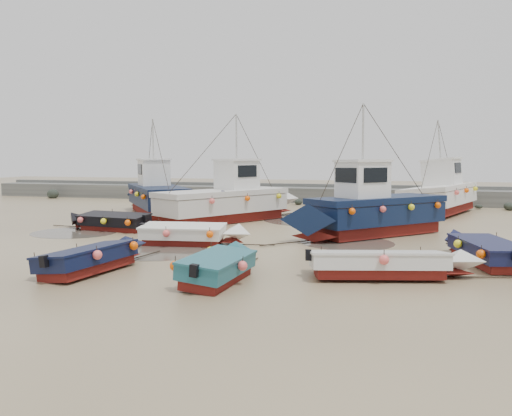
# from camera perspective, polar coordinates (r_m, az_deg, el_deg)

# --- Properties ---
(ground) EXTENTS (120.00, 120.00, 0.00)m
(ground) POSITION_cam_1_polar(r_m,az_deg,el_deg) (20.10, -2.43, -4.99)
(ground) COLOR tan
(ground) RESTS_ON ground
(seawall) EXTENTS (60.00, 4.92, 1.50)m
(seawall) POSITION_cam_1_polar(r_m,az_deg,el_deg) (41.36, 6.78, 1.52)
(seawall) COLOR slate
(seawall) RESTS_ON ground
(puddle_a) EXTENTS (4.53, 4.53, 0.01)m
(puddle_a) POSITION_cam_1_polar(r_m,az_deg,el_deg) (20.51, -11.78, -4.88)
(puddle_a) COLOR #4E483E
(puddle_a) RESTS_ON ground
(puddle_b) EXTENTS (4.14, 4.14, 0.01)m
(puddle_b) POSITION_cam_1_polar(r_m,az_deg,el_deg) (22.48, 10.36, -3.90)
(puddle_b) COLOR #4E483E
(puddle_b) RESTS_ON ground
(puddle_c) EXTENTS (4.29, 4.29, 0.01)m
(puddle_c) POSITION_cam_1_polar(r_m,az_deg,el_deg) (26.53, -20.09, -2.66)
(puddle_c) COLOR #4E483E
(puddle_c) RESTS_ON ground
(puddle_d) EXTENTS (5.89, 5.89, 0.01)m
(puddle_d) POSITION_cam_1_polar(r_m,az_deg,el_deg) (30.13, 6.44, -1.33)
(puddle_d) COLOR #4E483E
(puddle_d) RESTS_ON ground
(dinghy_1) EXTENTS (2.44, 5.65, 1.43)m
(dinghy_1) POSITION_cam_1_polar(r_m,az_deg,el_deg) (17.53, -17.74, -5.06)
(dinghy_1) COLOR maroon
(dinghy_1) RESTS_ON ground
(dinghy_2) EXTENTS (2.00, 5.29, 1.43)m
(dinghy_2) POSITION_cam_1_polar(r_m,az_deg,el_deg) (15.50, -4.00, -6.18)
(dinghy_2) COLOR maroon
(dinghy_2) RESTS_ON ground
(dinghy_3) EXTENTS (6.52, 2.77, 1.43)m
(dinghy_3) POSITION_cam_1_polar(r_m,az_deg,el_deg) (16.23, 15.02, -5.92)
(dinghy_3) COLOR maroon
(dinghy_3) RESTS_ON ground
(dinghy_4) EXTENTS (6.03, 2.20, 1.43)m
(dinghy_4) POSITION_cam_1_polar(r_m,az_deg,el_deg) (26.93, -16.47, -1.25)
(dinghy_4) COLOR maroon
(dinghy_4) RESTS_ON ground
(dinghy_5) EXTENTS (5.88, 2.26, 1.43)m
(dinghy_5) POSITION_cam_1_polar(r_m,az_deg,el_deg) (21.78, -7.38, -2.71)
(dinghy_5) COLOR maroon
(dinghy_5) RESTS_ON ground
(dinghy_6) EXTENTS (2.64, 5.91, 1.43)m
(dinghy_6) POSITION_cam_1_polar(r_m,az_deg,el_deg) (19.77, 24.64, -4.11)
(dinghy_6) COLOR maroon
(dinghy_6) RESTS_ON ground
(cabin_boat_0) EXTENTS (7.56, 9.25, 6.22)m
(cabin_boat_0) POSITION_cam_1_polar(r_m,az_deg,el_deg) (33.92, -11.41, 1.64)
(cabin_boat_0) COLOR maroon
(cabin_boat_0) RESTS_ON ground
(cabin_boat_1) EXTENTS (7.30, 10.16, 6.22)m
(cabin_boat_1) POSITION_cam_1_polar(r_m,az_deg,el_deg) (29.32, -2.84, 1.05)
(cabin_boat_1) COLOR maroon
(cabin_boat_1) RESTS_ON ground
(cabin_boat_2) EXTENTS (8.03, 7.94, 6.22)m
(cabin_boat_2) POSITION_cam_1_polar(r_m,az_deg,el_deg) (24.35, 12.61, -0.01)
(cabin_boat_2) COLOR maroon
(cabin_boat_2) RESTS_ON ground
(cabin_boat_3) EXTENTS (6.00, 10.28, 6.22)m
(cabin_boat_3) POSITION_cam_1_polar(r_m,az_deg,el_deg) (35.66, 20.65, 1.59)
(cabin_boat_3) COLOR maroon
(cabin_boat_3) RESTS_ON ground
(person) EXTENTS (0.83, 0.80, 1.92)m
(person) POSITION_cam_1_polar(r_m,az_deg,el_deg) (27.88, -3.87, -1.91)
(person) COLOR #171836
(person) RESTS_ON ground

